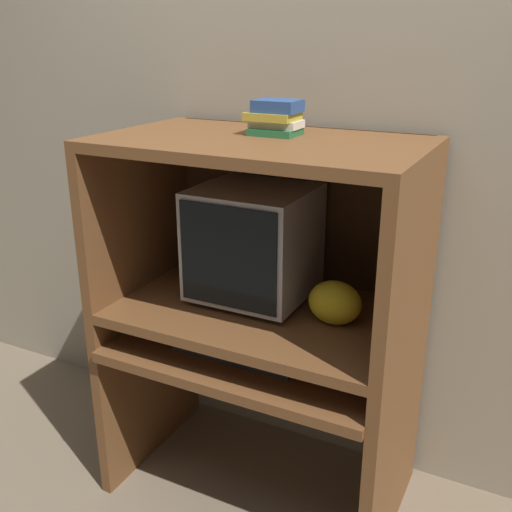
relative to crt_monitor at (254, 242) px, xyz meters
name	(u,v)px	position (x,y,z in m)	size (l,w,h in m)	color
wall_back	(307,134)	(0.06, 0.31, 0.34)	(6.00, 0.06, 2.60)	gray
desk_base	(256,398)	(0.06, -0.11, -0.56)	(1.04, 0.66, 0.62)	brown
desk_monitor_shelf	(261,315)	(0.06, -0.07, -0.24)	(1.04, 0.63, 0.13)	brown
hutch_upper	(266,194)	(0.06, -0.03, 0.19)	(1.04, 0.63, 0.58)	brown
crt_monitor	(254,242)	(0.00, 0.00, 0.00)	(0.39, 0.38, 0.40)	#B2B2B7
keyboard	(239,350)	(0.04, -0.18, -0.33)	(0.44, 0.17, 0.03)	#2D2D30
mouse	(317,367)	(0.32, -0.17, -0.33)	(0.06, 0.04, 0.03)	black
snack_bag	(335,303)	(0.33, -0.07, -0.14)	(0.18, 0.13, 0.15)	gold
book_stack	(275,118)	(0.07, 0.01, 0.43)	(0.17, 0.13, 0.11)	#236638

